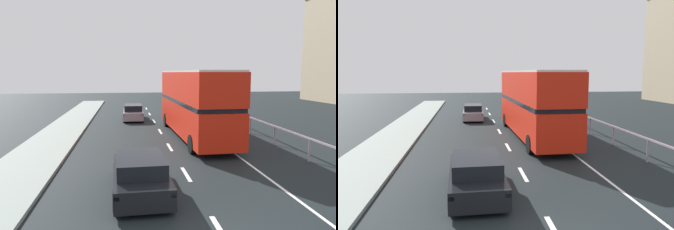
% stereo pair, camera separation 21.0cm
% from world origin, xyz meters
% --- Properties ---
extents(lane_paint_markings, '(3.31, 46.00, 0.01)m').
position_xyz_m(lane_paint_markings, '(2.06, 8.87, 0.00)').
color(lane_paint_markings, silver).
rests_on(lane_paint_markings, ground).
extents(bridge_side_railing, '(0.10, 42.00, 1.15)m').
position_xyz_m(bridge_side_railing, '(6.13, 9.00, 0.93)').
color(bridge_side_railing, '#94889D').
rests_on(bridge_side_railing, ground).
extents(double_decker_bus_red, '(2.85, 11.57, 4.32)m').
position_xyz_m(double_decker_bus_red, '(1.99, 13.67, 2.32)').
color(double_decker_bus_red, red).
rests_on(double_decker_bus_red, ground).
extents(hatchback_car_near, '(1.96, 4.46, 1.36)m').
position_xyz_m(hatchback_car_near, '(-1.99, 4.47, 0.66)').
color(hatchback_car_near, black).
rests_on(hatchback_car_near, ground).
extents(sedan_car_ahead, '(1.82, 4.52, 1.37)m').
position_xyz_m(sedan_car_ahead, '(-1.75, 21.80, 0.66)').
color(sedan_car_ahead, gray).
rests_on(sedan_car_ahead, ground).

